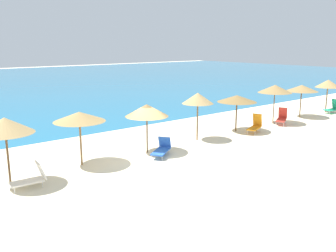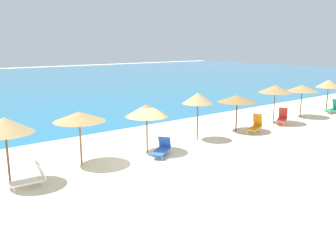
% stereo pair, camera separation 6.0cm
% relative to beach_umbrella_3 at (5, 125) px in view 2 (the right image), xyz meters
% --- Properties ---
extents(ground_plane, '(160.00, 160.00, 0.00)m').
position_rel_beach_umbrella_3_xyz_m(ground_plane, '(6.57, -0.63, -2.57)').
color(ground_plane, beige).
extents(dune_ridge, '(47.78, 9.37, 1.76)m').
position_rel_beach_umbrella_3_xyz_m(dune_ridge, '(6.34, -8.98, -1.68)').
color(dune_ridge, beige).
rests_on(dune_ridge, ground_plane).
extents(beach_umbrella_3, '(2.31, 2.31, 2.90)m').
position_rel_beach_umbrella_3_xyz_m(beach_umbrella_3, '(0.00, 0.00, 0.00)').
color(beach_umbrella_3, brown).
rests_on(beach_umbrella_3, ground_plane).
extents(beach_umbrella_4, '(2.48, 2.48, 2.64)m').
position_rel_beach_umbrella_3_xyz_m(beach_umbrella_4, '(3.53, 0.60, -0.17)').
color(beach_umbrella_4, brown).
rests_on(beach_umbrella_4, ground_plane).
extents(beach_umbrella_5, '(2.32, 2.32, 2.66)m').
position_rel_beach_umbrella_3_xyz_m(beach_umbrella_5, '(7.23, 0.27, -0.23)').
color(beach_umbrella_5, brown).
rests_on(beach_umbrella_5, ground_plane).
extents(beach_umbrella_6, '(1.90, 1.90, 2.92)m').
position_rel_beach_umbrella_3_xyz_m(beach_umbrella_6, '(11.16, 0.50, 0.02)').
color(beach_umbrella_6, brown).
rests_on(beach_umbrella_6, ground_plane).
extents(beach_umbrella_7, '(2.62, 2.62, 2.46)m').
position_rel_beach_umbrella_3_xyz_m(beach_umbrella_7, '(14.77, 0.53, -0.34)').
color(beach_umbrella_7, brown).
rests_on(beach_umbrella_7, ground_plane).
extents(beach_umbrella_8, '(2.45, 2.45, 2.87)m').
position_rel_beach_umbrella_3_xyz_m(beach_umbrella_8, '(18.85, 0.47, 0.01)').
color(beach_umbrella_8, brown).
rests_on(beach_umbrella_8, ground_plane).
extents(beach_umbrella_9, '(2.52, 2.52, 2.59)m').
position_rel_beach_umbrella_3_xyz_m(beach_umbrella_9, '(22.57, 0.56, -0.24)').
color(beach_umbrella_9, brown).
rests_on(beach_umbrella_9, ground_plane).
extents(beach_umbrella_10, '(2.08, 2.08, 2.81)m').
position_rel_beach_umbrella_3_xyz_m(beach_umbrella_10, '(26.21, 0.34, -0.10)').
color(beach_umbrella_10, brown).
rests_on(beach_umbrella_10, ground_plane).
extents(lounge_chair_0, '(1.64, 1.10, 1.21)m').
position_rel_beach_umbrella_3_xyz_m(lounge_chair_0, '(15.55, -0.47, -2.09)').
color(lounge_chair_0, orange).
rests_on(lounge_chair_0, ground_plane).
extents(lounge_chair_1, '(1.67, 1.43, 0.93)m').
position_rel_beach_umbrella_3_xyz_m(lounge_chair_1, '(7.47, -0.71, -2.19)').
color(lounge_chair_1, blue).
rests_on(lounge_chair_1, ground_plane).
extents(lounge_chair_2, '(1.44, 0.71, 1.04)m').
position_rel_beach_umbrella_3_xyz_m(lounge_chair_2, '(0.63, -0.78, -2.16)').
color(lounge_chair_2, white).
rests_on(lounge_chair_2, ground_plane).
extents(lounge_chair_3, '(1.66, 1.26, 1.18)m').
position_rel_beach_umbrella_3_xyz_m(lounge_chair_3, '(19.11, -0.09, -2.07)').
color(lounge_chair_3, red).
rests_on(lounge_chair_3, ground_plane).
extents(lounge_chair_4, '(1.42, 0.85, 1.19)m').
position_rel_beach_umbrella_3_xyz_m(lounge_chair_4, '(26.22, -0.26, -2.08)').
color(lounge_chair_4, '#199972').
rests_on(lounge_chair_4, ground_plane).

